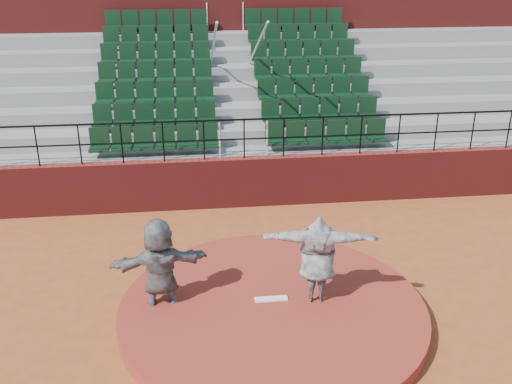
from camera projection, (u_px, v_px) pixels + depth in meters
ground at (272, 316)px, 10.32m from camera, size 90.00×90.00×0.00m
pitchers_mound at (272, 310)px, 10.27m from camera, size 5.50×5.50×0.25m
pitching_rubber at (271, 299)px, 10.35m from camera, size 0.60×0.15×0.03m
boundary_wall at (245, 182)px, 14.65m from camera, size 24.00×0.30×1.30m
wall_railing at (244, 130)px, 14.12m from camera, size 24.04×0.05×1.03m
seating_deck at (233, 115)px, 17.69m from camera, size 24.00×5.97×4.63m
press_box_facade at (223, 30)px, 20.50m from camera, size 24.00×3.00×7.10m
pitcher at (317, 259)px, 10.07m from camera, size 2.11×0.89×1.67m
fielder at (160, 268)px, 10.04m from camera, size 1.80×0.78×1.88m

